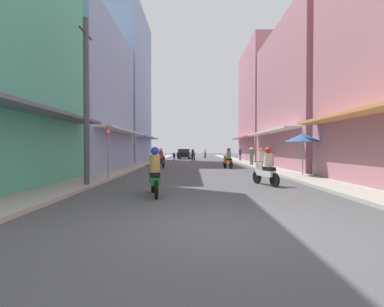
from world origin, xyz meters
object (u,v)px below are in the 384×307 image
Objects in this scene: pedestrian_foreground at (241,154)px; street_sign_no_entry at (109,144)px; motorbike_blue at (174,157)px; pedestrian_crossing at (262,158)px; motorbike_white at (266,168)px; motorbike_silver at (205,154)px; utility_pole at (87,101)px; vendor_umbrella at (303,138)px; motorbike_maroon at (193,155)px; motorbike_green at (155,174)px; parked_car at (185,154)px; motorbike_black at (162,159)px; motorbike_orange at (228,159)px; pedestrian_midway at (252,155)px; pedestrian_far at (267,157)px.

pedestrian_foreground is 0.62× the size of street_sign_no_entry.
street_sign_no_entry is (-1.77, -21.51, 1.21)m from motorbike_blue.
pedestrian_crossing is 12.23m from street_sign_no_entry.
motorbike_white reaches higher than pedestrian_crossing.
utility_pole reaches higher than motorbike_silver.
motorbike_maroon is at bearing 105.32° from vendor_umbrella.
motorbike_silver and motorbike_green have the same top height.
motorbike_maroon is at bearing -101.46° from motorbike_silver.
pedestrian_crossing is (7.54, -13.63, 0.27)m from motorbike_blue.
street_sign_no_entry is (-9.84, -1.26, -0.38)m from vendor_umbrella.
motorbike_white reaches higher than parked_car.
motorbike_maroon reaches higher than pedestrian_crossing.
motorbike_black reaches higher than pedestrian_crossing.
pedestrian_foreground is at bearing -11.41° from motorbike_blue.
motorbike_orange is at bearing 0.32° from motorbike_black.
vendor_umbrella is at bearing -86.04° from pedestrian_midway.
pedestrian_far is at bearing 41.71° from street_sign_no_entry.
vendor_umbrella is at bearing -74.68° from motorbike_maroon.
motorbike_black is 10.83m from utility_pole.
motorbike_white is (5.31, -23.32, 0.20)m from motorbike_blue.
motorbike_maroon is at bearing 10.67° from motorbike_blue.
motorbike_black is at bearing -158.86° from pedestrian_midway.
motorbike_black is 19.54m from parked_car.
motorbike_blue is (-4.36, -10.11, -0.20)m from motorbike_silver.
pedestrian_crossing is at bearing -82.36° from motorbike_silver.
street_sign_no_entry is at bearing -130.46° from pedestrian_midway.
utility_pole is (-9.28, -13.24, 2.44)m from pedestrian_midway.
street_sign_no_entry is (-9.31, -7.88, 0.94)m from pedestrian_crossing.
utility_pole reaches higher than motorbike_white.
pedestrian_midway reaches higher than motorbike_white.
motorbike_orange is 7.44m from vendor_umbrella.
utility_pole is at bearing -174.72° from motorbike_white.
motorbike_orange is 12.72m from utility_pole.
motorbike_maroon is (2.48, 14.09, 0.00)m from motorbike_black.
motorbike_maroon is 24.95m from utility_pole.
motorbike_orange is 2.54m from pedestrian_crossing.
pedestrian_far reaches higher than motorbike_blue.
street_sign_no_entry reaches higher than motorbike_green.
pedestrian_foreground is 22.18m from street_sign_no_entry.
motorbike_silver is 12.29m from pedestrian_foreground.
pedestrian_far reaches higher than pedestrian_crossing.
motorbike_maroon is 1.10× the size of pedestrian_far.
pedestrian_crossing is at bearing 77.06° from motorbike_white.
motorbike_orange is 0.98× the size of motorbike_blue.
motorbike_maroon is at bearing 87.04° from motorbike_green.
motorbike_blue is 15.04m from pedestrian_far.
street_sign_no_entry is (-9.78, -19.89, 0.89)m from pedestrian_foreground.
pedestrian_foreground is (3.01, 12.00, 0.12)m from motorbike_orange.
motorbike_silver is at bearing 78.54° from motorbike_maroon.
street_sign_no_entry reaches higher than motorbike_blue.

